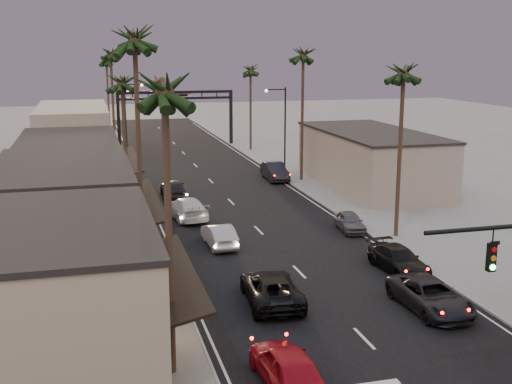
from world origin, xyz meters
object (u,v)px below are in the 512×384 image
palm_ra (404,66)px  palm_far (106,58)px  arch (176,104)px  palm_ld (110,51)px  palm_lb (134,33)px  palm_lc (122,77)px  oncoming_red (287,366)px  streetlight_right (282,126)px  palm_rb (303,51)px  curbside_black (399,260)px  curbside_near (430,296)px  palm_la (164,80)px  palm_rc (251,67)px  oncoming_silver (219,235)px  streetlight_left (128,116)px  oncoming_pickup (271,288)px

palm_ra → palm_far: 56.58m
palm_ra → palm_far: (-16.90, 54.00, 0.00)m
arch → palm_ld: 18.61m
palm_lb → palm_lc: palm_lb is taller
palm_far → oncoming_red: size_ratio=2.77×
streetlight_right → palm_rb: size_ratio=0.63×
curbside_black → palm_ra: bearing=60.4°
arch → palm_lc: (-8.60, -34.00, 4.94)m
palm_rb → arch: bearing=108.3°
curbside_near → palm_la: bearing=-168.3°
streetlight_right → curbside_near: size_ratio=1.68×
palm_rc → oncoming_red: size_ratio=2.56×
palm_la → oncoming_silver: 20.03m
palm_la → palm_rc: palm_la is taller
palm_ra → streetlight_left: bearing=114.5°
streetlight_left → curbside_near: 47.46m
oncoming_red → palm_lb: bearing=-77.4°
oncoming_red → palm_la: bearing=-28.8°
palm_lb → oncoming_pickup: (5.77, -7.00, -12.61)m
palm_rb → oncoming_silver: palm_rb is taller
streetlight_right → palm_far: size_ratio=0.68×
palm_ld → oncoming_red: palm_ld is taller
curbside_black → palm_rc: bearing=82.4°
palm_rc → palm_ld: bearing=-152.4°
palm_rc → palm_lc: bearing=-121.6°
oncoming_pickup → curbside_black: bearing=-157.9°
arch → streetlight_left: (-6.92, -12.00, -0.20)m
streetlight_left → palm_la: (-1.68, -49.00, 6.11)m
streetlight_right → palm_la: size_ratio=0.68×
curbside_near → curbside_black: size_ratio=1.09×
arch → streetlight_left: 13.85m
curbside_black → streetlight_left: bearing=103.3°
palm_lc → palm_far: size_ratio=0.92×
palm_rc → palm_far: (-16.90, 14.00, 0.97)m
palm_ra → palm_rb: (0.00, 20.00, 0.97)m
palm_lb → palm_lc: 14.30m
curbside_near → palm_lb: bearing=141.0°
palm_lb → curbside_black: 19.48m
oncoming_red → oncoming_silver: (1.10, 18.12, -0.08)m
streetlight_right → palm_ld: palm_ld is taller
palm_lb → streetlight_left: bearing=87.3°
palm_la → oncoming_pickup: bearing=46.2°
streetlight_left → curbside_near: size_ratio=1.68×
palm_la → palm_lb: 13.14m
palm_lb → curbside_near: size_ratio=2.84×
streetlight_right → oncoming_red: size_ratio=1.89×
streetlight_right → curbside_black: (-1.38, -27.35, -4.62)m
palm_la → curbside_near: size_ratio=2.46×
palm_ld → palm_rc: bearing=27.6°
palm_ld → palm_ra: palm_ld is taller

